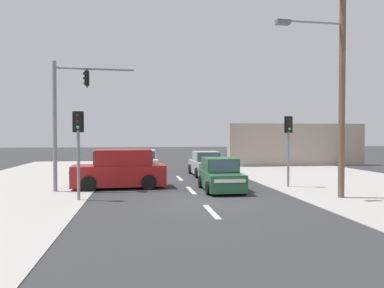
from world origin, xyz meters
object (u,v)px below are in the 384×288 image
(utility_pole_foreground_right, at_px, (339,68))
(sedan_oncoming_mid, at_px, (144,162))
(traffic_signal_mast, at_px, (67,109))
(hatchback_crossing_left, at_px, (221,176))
(sedan_oncoming_near, at_px, (206,165))
(pedestal_signal_right_kerb, at_px, (288,139))
(suv_receding_far, at_px, (120,170))
(pedestal_signal_left_kerb, at_px, (78,140))

(utility_pole_foreground_right, xyz_separation_m, sedan_oncoming_mid, (-7.79, 12.66, -4.65))
(utility_pole_foreground_right, distance_m, traffic_signal_mast, 12.06)
(utility_pole_foreground_right, distance_m, hatchback_crossing_left, 6.95)
(utility_pole_foreground_right, xyz_separation_m, traffic_signal_mast, (-11.44, 3.50, -1.52))
(hatchback_crossing_left, relative_size, sedan_oncoming_near, 0.86)
(traffic_signal_mast, distance_m, sedan_oncoming_mid, 10.35)
(pedestal_signal_right_kerb, bearing_deg, sedan_oncoming_near, 117.36)
(traffic_signal_mast, bearing_deg, suv_receding_far, 19.91)
(sedan_oncoming_near, bearing_deg, suv_receding_far, -136.19)
(traffic_signal_mast, height_order, pedestal_signal_right_kerb, traffic_signal_mast)
(hatchback_crossing_left, height_order, suv_receding_far, suv_receding_far)
(sedan_oncoming_near, bearing_deg, sedan_oncoming_mid, 140.43)
(sedan_oncoming_mid, bearing_deg, pedestal_signal_right_kerb, -52.67)
(sedan_oncoming_near, height_order, sedan_oncoming_mid, same)
(traffic_signal_mast, distance_m, sedan_oncoming_near, 10.12)
(hatchback_crossing_left, relative_size, suv_receding_far, 0.79)
(traffic_signal_mast, relative_size, sedan_oncoming_mid, 1.39)
(hatchback_crossing_left, bearing_deg, pedestal_signal_left_kerb, -163.62)
(pedestal_signal_right_kerb, distance_m, hatchback_crossing_left, 4.05)
(hatchback_crossing_left, bearing_deg, utility_pole_foreground_right, -32.56)
(sedan_oncoming_mid, bearing_deg, utility_pole_foreground_right, -58.40)
(pedestal_signal_right_kerb, bearing_deg, hatchback_crossing_left, -169.91)
(pedestal_signal_right_kerb, height_order, hatchback_crossing_left, pedestal_signal_right_kerb)
(pedestal_signal_left_kerb, xyz_separation_m, sedan_oncoming_mid, (2.77, 11.70, -1.71))
(suv_receding_far, bearing_deg, traffic_signal_mast, -160.09)
(suv_receding_far, bearing_deg, hatchback_crossing_left, -18.41)
(sedan_oncoming_near, height_order, suv_receding_far, suv_receding_far)
(utility_pole_foreground_right, height_order, traffic_signal_mast, utility_pole_foreground_right)
(sedan_oncoming_near, xyz_separation_m, suv_receding_far, (-5.25, -5.03, 0.18))
(pedestal_signal_right_kerb, distance_m, suv_receding_far, 8.53)
(pedestal_signal_left_kerb, bearing_deg, hatchback_crossing_left, 16.38)
(suv_receding_far, relative_size, sedan_oncoming_mid, 1.07)
(sedan_oncoming_mid, bearing_deg, pedestal_signal_left_kerb, -103.32)
(traffic_signal_mast, height_order, pedestal_signal_left_kerb, traffic_signal_mast)
(traffic_signal_mast, height_order, sedan_oncoming_near, traffic_signal_mast)
(traffic_signal_mast, xyz_separation_m, pedestal_signal_right_kerb, (10.70, -0.07, -1.42))
(utility_pole_foreground_right, xyz_separation_m, suv_receding_far, (-9.08, 4.35, -4.47))
(pedestal_signal_left_kerb, relative_size, sedan_oncoming_near, 0.83)
(pedestal_signal_right_kerb, xyz_separation_m, suv_receding_far, (-8.33, 0.93, -1.53))
(hatchback_crossing_left, bearing_deg, pedestal_signal_right_kerb, 10.09)
(traffic_signal_mast, bearing_deg, utility_pole_foreground_right, -16.99)
(traffic_signal_mast, xyz_separation_m, sedan_oncoming_mid, (3.66, 9.16, -3.13))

